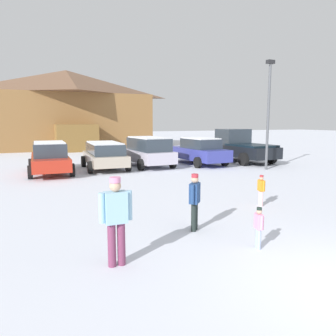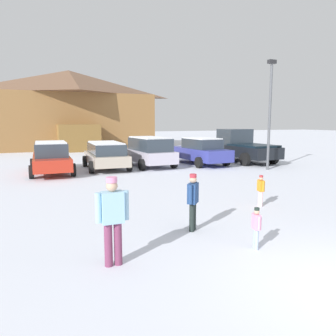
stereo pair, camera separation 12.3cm
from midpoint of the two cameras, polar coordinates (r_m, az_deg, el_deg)
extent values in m
cube|color=olive|center=(35.89, -16.52, 7.76)|extent=(15.13, 9.72, 5.29)
pyramid|color=brown|center=(36.10, -16.78, 13.98)|extent=(15.73, 10.33, 2.54)
cube|color=brown|center=(30.22, -15.09, 5.07)|extent=(3.60, 1.80, 2.40)
cube|color=red|center=(17.95, -19.47, 1.12)|extent=(1.89, 4.85, 0.59)
cube|color=#2D3842|center=(17.65, -19.54, 3.06)|extent=(1.61, 2.54, 0.67)
cube|color=white|center=(17.62, -19.60, 4.24)|extent=(1.50, 2.41, 0.06)
cylinder|color=black|center=(19.45, -22.37, 0.60)|extent=(0.24, 0.65, 0.64)
cylinder|color=black|center=(19.51, -16.83, 0.89)|extent=(0.24, 0.65, 0.64)
cylinder|color=black|center=(16.51, -22.50, -0.65)|extent=(0.24, 0.65, 0.64)
cylinder|color=black|center=(16.57, -15.98, -0.31)|extent=(0.24, 0.65, 0.64)
cube|color=#AFA18F|center=(18.75, -10.59, 1.67)|extent=(2.05, 4.54, 0.56)
cube|color=#2D3842|center=(18.60, -10.58, 3.38)|extent=(1.78, 3.46, 0.58)
cube|color=white|center=(18.58, -10.61, 4.36)|extent=(1.67, 3.29, 0.06)
cylinder|color=black|center=(19.99, -14.10, 1.16)|extent=(0.25, 0.65, 0.64)
cylinder|color=black|center=(20.32, -8.49, 1.42)|extent=(0.25, 0.65, 0.64)
cylinder|color=black|center=(17.27, -13.01, 0.13)|extent=(0.25, 0.65, 0.64)
cylinder|color=black|center=(17.64, -6.57, 0.45)|extent=(0.25, 0.65, 0.64)
cube|color=silver|center=(19.39, -3.10, 2.16)|extent=(2.03, 4.19, 0.66)
cube|color=#2D3842|center=(19.26, -3.02, 4.17)|extent=(1.76, 3.20, 0.72)
cube|color=white|center=(19.23, -3.03, 5.32)|extent=(1.65, 3.03, 0.06)
cylinder|color=black|center=(20.25, -7.06, 1.43)|extent=(0.25, 0.65, 0.64)
cylinder|color=black|center=(20.97, -2.01, 1.71)|extent=(0.25, 0.65, 0.64)
cylinder|color=black|center=(17.89, -4.36, 0.59)|extent=(0.25, 0.65, 0.64)
cylinder|color=black|center=(18.70, 1.20, 0.94)|extent=(0.25, 0.65, 0.64)
cube|color=#373D99|center=(20.53, 5.74, 2.52)|extent=(2.03, 4.73, 0.70)
cube|color=#2D3842|center=(20.28, 6.12, 4.26)|extent=(1.69, 2.50, 0.58)
cube|color=white|center=(20.26, 6.13, 5.16)|extent=(1.58, 2.37, 0.06)
cylinder|color=black|center=(21.33, 1.49, 1.82)|extent=(0.26, 0.65, 0.64)
cylinder|color=black|center=(22.28, 5.85, 2.05)|extent=(0.26, 0.65, 0.64)
cylinder|color=black|center=(18.85, 5.59, 0.95)|extent=(0.26, 0.65, 0.64)
cylinder|color=black|center=(19.93, 10.26, 1.25)|extent=(0.26, 0.65, 0.64)
cube|color=black|center=(22.10, 13.21, 2.95)|extent=(2.15, 5.26, 0.70)
cube|color=#2D3842|center=(22.87, 11.68, 5.36)|extent=(1.90, 1.71, 1.05)
cube|color=black|center=(21.36, 14.75, 3.83)|extent=(2.09, 2.91, 0.12)
cylinder|color=black|center=(22.76, 8.58, 2.33)|extent=(0.28, 0.81, 0.80)
cylinder|color=black|center=(24.03, 12.97, 2.52)|extent=(0.28, 0.81, 0.80)
cylinder|color=black|center=(20.24, 13.43, 1.49)|extent=(0.28, 0.81, 0.80)
cylinder|color=black|center=(21.66, 18.02, 1.73)|extent=(0.28, 0.81, 0.80)
cylinder|color=#1F2826|center=(8.18, 4.90, -8.32)|extent=(0.13, 0.13, 0.69)
cylinder|color=#1F2826|center=(8.04, 4.61, -8.61)|extent=(0.13, 0.13, 0.69)
cube|color=navy|center=(7.96, 4.81, -4.39)|extent=(0.38, 0.38, 0.49)
cylinder|color=navy|center=(8.16, 5.20, -4.00)|extent=(0.09, 0.09, 0.46)
cylinder|color=navy|center=(7.76, 4.39, -4.63)|extent=(0.09, 0.09, 0.46)
sphere|color=tan|center=(7.90, 4.84, -2.03)|extent=(0.18, 0.18, 0.18)
cylinder|color=#B32E3A|center=(7.88, 4.84, -1.35)|extent=(0.17, 0.17, 0.08)
cylinder|color=beige|center=(10.73, 16.23, -5.21)|extent=(0.09, 0.09, 0.49)
cylinder|color=beige|center=(10.82, 15.96, -5.09)|extent=(0.09, 0.09, 0.49)
cube|color=orange|center=(10.69, 16.18, -2.98)|extent=(0.18, 0.26, 0.34)
cylinder|color=orange|center=(10.56, 16.58, -3.08)|extent=(0.07, 0.07, 0.33)
cylinder|color=orange|center=(10.82, 15.80, -2.79)|extent=(0.07, 0.07, 0.33)
sphere|color=tan|center=(10.65, 16.23, -1.74)|extent=(0.12, 0.12, 0.12)
cylinder|color=#B13136|center=(10.64, 16.25, -1.39)|extent=(0.12, 0.12, 0.06)
cylinder|color=#99ADD5|center=(7.29, 15.36, -11.70)|extent=(0.08, 0.08, 0.44)
cylinder|color=#99ADD5|center=(7.21, 15.66, -11.94)|extent=(0.08, 0.08, 0.44)
cube|color=#EF98C1|center=(7.14, 15.62, -8.99)|extent=(0.18, 0.24, 0.31)
cylinder|color=#EF98C1|center=(7.25, 15.20, -8.63)|extent=(0.06, 0.06, 0.29)
cylinder|color=#EF98C1|center=(7.01, 16.07, -9.24)|extent=(0.06, 0.06, 0.29)
sphere|color=tan|center=(7.08, 15.69, -7.35)|extent=(0.11, 0.11, 0.11)
cylinder|color=#1E2C27|center=(7.06, 15.71, -6.88)|extent=(0.11, 0.11, 0.05)
cylinder|color=#743454|center=(6.26, -9.77, -13.04)|extent=(0.15, 0.15, 0.82)
cylinder|color=#743454|center=(6.30, -8.14, -12.87)|extent=(0.15, 0.15, 0.82)
cube|color=#94C3DF|center=(6.06, -9.10, -6.77)|extent=(0.40, 0.24, 0.58)
cylinder|color=#94C3DF|center=(6.00, -11.48, -6.82)|extent=(0.11, 0.11, 0.55)
cylinder|color=#94C3DF|center=(6.12, -6.77, -6.43)|extent=(0.11, 0.11, 0.55)
sphere|color=tan|center=(5.97, -9.18, -3.10)|extent=(0.21, 0.21, 0.21)
cylinder|color=pink|center=(5.95, -9.21, -2.03)|extent=(0.20, 0.20, 0.10)
cylinder|color=#515459|center=(18.85, 17.44, 8.26)|extent=(0.14, 0.14, 5.65)
cube|color=#232326|center=(19.11, 17.84, 17.21)|extent=(0.44, 0.24, 0.20)
camera|label=1|loc=(0.06, -89.71, 0.04)|focal=35.00mm
camera|label=2|loc=(0.06, 90.29, -0.04)|focal=35.00mm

